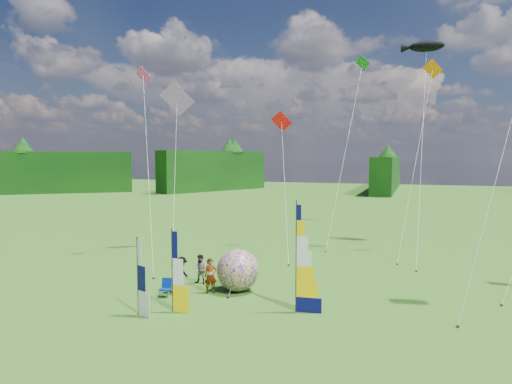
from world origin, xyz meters
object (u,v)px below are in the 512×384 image
(side_banner_far, at_px, (138,277))
(kite_whale, at_px, (423,130))
(spectator_c, at_px, (181,274))
(camp_chair, at_px, (165,288))
(feather_banner_main, at_px, (296,259))
(spectator_b, at_px, (201,269))
(side_banner_left, at_px, (172,272))
(bol_inflatable, at_px, (238,270))
(spectator_d, at_px, (239,269))
(spectator_a, at_px, (211,276))

(side_banner_far, relative_size, kite_whale, 0.19)
(spectator_c, xyz_separation_m, camp_chair, (-0.31, -1.11, -0.46))
(feather_banner_main, height_order, spectator_b, feather_banner_main)
(side_banner_left, height_order, camp_chair, side_banner_left)
(bol_inflatable, xyz_separation_m, spectator_d, (-0.45, 1.34, -0.27))
(spectator_d, height_order, kite_whale, kite_whale)
(spectator_b, bearing_deg, spectator_a, -45.47)
(side_banner_left, relative_size, bol_inflatable, 1.67)
(spectator_a, distance_m, spectator_d, 2.30)
(feather_banner_main, xyz_separation_m, side_banner_far, (-6.67, -2.81, -0.77))
(spectator_b, relative_size, spectator_c, 0.89)
(bol_inflatable, xyz_separation_m, spectator_b, (-2.47, 0.55, -0.29))
(bol_inflatable, relative_size, spectator_d, 1.31)
(camp_chair, distance_m, kite_whale, 22.21)
(side_banner_far, height_order, spectator_d, side_banner_far)
(side_banner_far, relative_size, bol_inflatable, 1.53)
(spectator_a, relative_size, spectator_b, 1.09)
(spectator_c, bearing_deg, spectator_d, -42.42)
(spectator_c, bearing_deg, spectator_b, -9.80)
(bol_inflatable, distance_m, spectator_b, 2.55)
(side_banner_left, height_order, spectator_c, side_banner_left)
(bol_inflatable, xyz_separation_m, spectator_a, (-1.22, -0.82, -0.21))
(side_banner_far, xyz_separation_m, camp_chair, (-0.21, 2.70, -1.25))
(side_banner_left, height_order, spectator_a, side_banner_left)
(feather_banner_main, xyz_separation_m, spectator_b, (-6.25, 2.74, -1.67))
(spectator_a, distance_m, spectator_b, 1.86)
(spectator_a, height_order, camp_chair, spectator_a)
(spectator_c, distance_m, kite_whale, 21.04)
(side_banner_left, relative_size, spectator_a, 2.06)
(spectator_b, bearing_deg, kite_whale, 51.34)
(side_banner_far, distance_m, spectator_d, 6.84)
(spectator_b, bearing_deg, spectator_d, 23.67)
(feather_banner_main, relative_size, side_banner_left, 1.32)
(feather_banner_main, height_order, spectator_d, feather_banner_main)
(bol_inflatable, height_order, spectator_b, bol_inflatable)
(feather_banner_main, relative_size, camp_chair, 5.18)
(side_banner_far, xyz_separation_m, spectator_b, (0.41, 5.54, -0.89))
(bol_inflatable, relative_size, kite_whale, 0.12)
(spectator_d, distance_m, kite_whale, 17.98)
(side_banner_left, bearing_deg, kite_whale, 58.21)
(bol_inflatable, distance_m, camp_chair, 3.90)
(side_banner_left, relative_size, kite_whale, 0.21)
(side_banner_far, distance_m, bol_inflatable, 5.80)
(spectator_a, height_order, spectator_c, spectator_c)
(feather_banner_main, xyz_separation_m, spectator_d, (-4.23, 3.53, -1.65))
(spectator_b, bearing_deg, bol_inflatable, -10.30)
(kite_whale, bearing_deg, spectator_b, -134.49)
(side_banner_far, bearing_deg, spectator_b, 105.19)
(side_banner_left, bearing_deg, spectator_c, 110.87)
(feather_banner_main, bearing_deg, spectator_c, 165.06)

